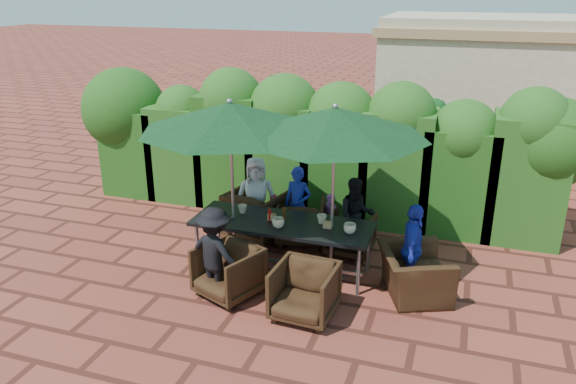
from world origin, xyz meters
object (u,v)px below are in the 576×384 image
(chair_near_left, at_px, (228,269))
(chair_far_right, at_px, (350,232))
(umbrella_left, at_px, (230,117))
(umbrella_right, at_px, (335,122))
(dining_table, at_px, (282,227))
(chair_end_right, at_px, (415,266))
(chair_far_left, at_px, (257,212))
(chair_far_mid, at_px, (301,219))
(chair_near_right, at_px, (304,289))

(chair_near_left, bearing_deg, chair_far_right, 76.82)
(umbrella_left, height_order, umbrella_right, same)
(dining_table, relative_size, chair_end_right, 2.63)
(chair_far_left, bearing_deg, umbrella_right, 162.19)
(umbrella_right, xyz_separation_m, chair_far_mid, (-0.73, 0.94, -1.83))
(dining_table, height_order, chair_near_left, chair_near_left)
(chair_far_right, bearing_deg, chair_far_left, -0.34)
(chair_far_left, relative_size, chair_near_left, 1.15)
(chair_far_mid, xyz_separation_m, chair_near_left, (-0.41, -1.89, -0.00))
(chair_far_mid, bearing_deg, chair_near_right, 96.23)
(chair_near_right, bearing_deg, chair_far_right, 88.68)
(chair_far_left, bearing_deg, chair_far_mid, -162.23)
(chair_far_right, bearing_deg, umbrella_right, 85.45)
(dining_table, height_order, umbrella_left, umbrella_left)
(chair_end_right, bearing_deg, chair_far_right, 25.79)
(chair_near_left, distance_m, chair_end_right, 2.45)
(chair_end_right, bearing_deg, umbrella_left, 66.59)
(chair_near_right, bearing_deg, umbrella_right, 90.95)
(chair_far_left, relative_size, chair_near_right, 1.15)
(chair_far_right, height_order, chair_end_right, chair_end_right)
(chair_near_left, relative_size, chair_end_right, 0.78)
(dining_table, height_order, chair_end_right, chair_end_right)
(chair_far_mid, distance_m, chair_far_right, 0.86)
(chair_far_mid, relative_size, chair_near_left, 1.00)
(umbrella_left, bearing_deg, dining_table, 5.48)
(chair_near_right, bearing_deg, chair_end_right, 41.50)
(umbrella_left, bearing_deg, chair_far_left, 92.85)
(umbrella_right, distance_m, chair_near_left, 2.36)
(chair_far_mid, bearing_deg, chair_end_right, 137.74)
(chair_far_left, height_order, chair_far_mid, chair_far_left)
(chair_far_mid, bearing_deg, dining_table, 80.11)
(chair_far_right, bearing_deg, dining_table, 49.72)
(chair_far_left, distance_m, chair_far_right, 1.58)
(chair_far_left, bearing_deg, chair_near_right, 138.43)
(chair_far_right, bearing_deg, chair_near_left, 57.43)
(chair_far_mid, height_order, chair_near_left, chair_far_mid)
(chair_far_left, xyz_separation_m, chair_near_right, (1.41, -2.00, -0.06))
(dining_table, relative_size, umbrella_left, 1.02)
(dining_table, distance_m, chair_far_mid, 1.05)
(chair_end_right, bearing_deg, umbrella_right, 59.23)
(chair_far_left, distance_m, chair_end_right, 2.83)
(chair_far_left, distance_m, chair_far_mid, 0.73)
(umbrella_left, relative_size, chair_far_mid, 3.28)
(dining_table, xyz_separation_m, chair_near_right, (0.65, -1.06, -0.30))
(dining_table, bearing_deg, umbrella_left, -174.52)
(umbrella_right, distance_m, chair_far_left, 2.46)
(dining_table, relative_size, chair_far_mid, 3.35)
(umbrella_right, bearing_deg, chair_end_right, -8.15)
(umbrella_right, xyz_separation_m, chair_near_left, (-1.15, -0.95, -1.83))
(dining_table, xyz_separation_m, chair_far_right, (0.80, 0.84, -0.33))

